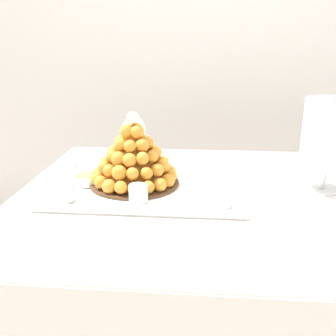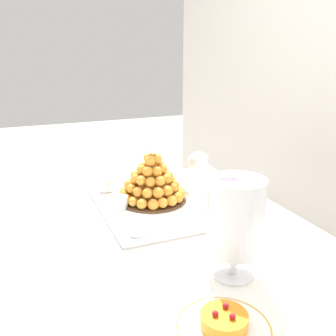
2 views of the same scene
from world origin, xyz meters
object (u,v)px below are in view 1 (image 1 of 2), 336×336
Objects in this scene: creme_brulee_ramekin at (89,178)px; wine_glass at (134,130)px; serving_tray at (146,189)px; dessert_cup_left at (64,193)px; macaron_goblet at (328,134)px; croquembouche at (134,158)px; dessert_cup_mid_left at (138,194)px; dessert_cup_centre at (221,196)px.

wine_glass is (0.10, 0.22, 0.11)m from creme_brulee_ramekin.
serving_tray is 10.47× the size of dessert_cup_left.
macaron_goblet is (0.70, 0.02, 0.15)m from creme_brulee_ramekin.
croquembouche is at bearing 40.92° from dessert_cup_left.
dessert_cup_mid_left is (-0.01, -0.11, 0.02)m from serving_tray.
dessert_cup_centre is at bearing -1.31° from dessert_cup_mid_left.
dessert_cup_mid_left is at bearing -37.80° from creme_brulee_ramekin.
wine_glass is (0.13, 0.36, 0.10)m from dessert_cup_left.
wine_glass is at bearing 64.36° from creme_brulee_ramekin.
serving_tray is 0.54m from macaron_goblet.
creme_brulee_ramekin is 0.55× the size of wine_glass.
serving_tray is 3.26× the size of wine_glass.
dessert_cup_mid_left is at bearing 2.59° from dessert_cup_left.
dessert_cup_mid_left is 0.37m from wine_glass.
dessert_cup_centre is at bearing 0.56° from dessert_cup_left.
dessert_cup_left is 0.15m from creme_brulee_ramekin.
croquembouche reaches higher than creme_brulee_ramekin.
dessert_cup_left is 0.89× the size of dessert_cup_centre.
creme_brulee_ramekin is (-0.39, 0.14, -0.01)m from dessert_cup_centre.
dessert_cup_left reaches higher than dessert_cup_mid_left.
wine_glass is at bearing 161.74° from macaron_goblet.
wine_glass reaches higher than creme_brulee_ramekin.
macaron_goblet is at bearing 12.88° from dessert_cup_left.
dessert_cup_left is at bearing -177.41° from dessert_cup_mid_left.
dessert_cup_centre reaches higher than dessert_cup_left.
dessert_cup_centre is (0.22, -0.00, 0.00)m from dessert_cup_mid_left.
creme_brulee_ramekin is at bearing -179.71° from croquembouche.
dessert_cup_left is 0.56× the size of creme_brulee_ramekin.
croquembouche is 0.15m from dessert_cup_mid_left.
wine_glass is (-0.04, 0.22, 0.04)m from croquembouche.
creme_brulee_ramekin is at bearing 79.48° from dessert_cup_left.
macaron_goblet is at bearing 27.90° from dessert_cup_centre.
serving_tray is 0.24m from dessert_cup_left.
dessert_cup_centre is (0.25, -0.14, -0.06)m from croquembouche.
dessert_cup_left is at bearing -109.93° from wine_glass.
dessert_cup_left is at bearing -167.12° from macaron_goblet.
dessert_cup_left reaches higher than serving_tray.
dessert_cup_left is 0.19× the size of macaron_goblet.
dessert_cup_left is at bearing -139.08° from croquembouche.
dessert_cup_left is at bearing -100.52° from creme_brulee_ramekin.
creme_brulee_ramekin is 0.26m from wine_glass.
macaron_goblet reaches higher than croquembouche.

